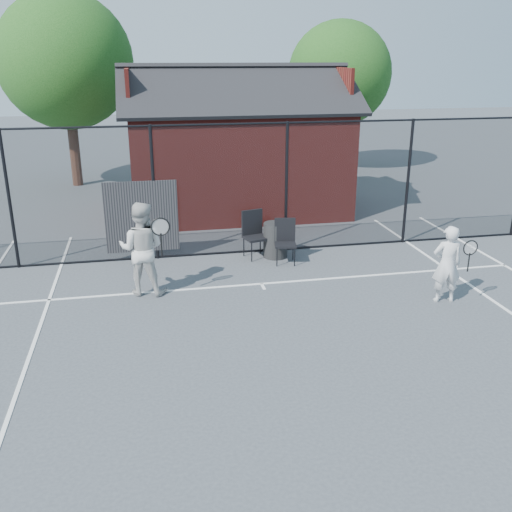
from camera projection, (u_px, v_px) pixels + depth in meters
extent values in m
plane|color=#3F4449|center=(302.00, 356.00, 8.77)|extent=(80.00, 80.00, 0.00)
cube|color=white|center=(262.00, 284.00, 11.54)|extent=(11.00, 0.06, 0.01)
cube|color=white|center=(263.00, 286.00, 11.40)|extent=(0.06, 0.30, 0.01)
cylinder|color=black|center=(9.00, 200.00, 11.96)|extent=(0.07, 0.07, 3.00)
cylinder|color=black|center=(154.00, 194.00, 12.52)|extent=(0.07, 0.07, 3.00)
cylinder|color=black|center=(286.00, 188.00, 13.08)|extent=(0.07, 0.07, 3.00)
cylinder|color=black|center=(408.00, 183.00, 13.64)|extent=(0.07, 0.07, 3.00)
cylinder|color=black|center=(243.00, 124.00, 12.41)|extent=(22.00, 0.04, 0.04)
cylinder|color=black|center=(244.00, 251.00, 13.38)|extent=(22.00, 0.04, 0.04)
cube|color=black|center=(243.00, 190.00, 12.89)|extent=(22.00, 3.00, 0.01)
cube|color=black|center=(142.00, 217.00, 12.61)|extent=(1.60, 0.04, 1.60)
cube|color=maroon|center=(236.00, 159.00, 16.69)|extent=(6.00, 4.00, 3.00)
cube|color=black|center=(241.00, 89.00, 15.09)|extent=(6.50, 2.36, 1.32)
cube|color=black|center=(230.00, 86.00, 16.94)|extent=(6.50, 2.36, 1.32)
cube|color=maroon|center=(128.00, 88.00, 15.46)|extent=(0.10, 2.80, 1.06)
cube|color=maroon|center=(335.00, 86.00, 16.56)|extent=(0.10, 2.80, 1.06)
cylinder|color=black|center=(75.00, 150.00, 19.99)|extent=(0.36, 0.36, 2.52)
sphere|color=#164313|center=(65.00, 61.00, 19.02)|extent=(4.48, 4.48, 4.48)
cylinder|color=black|center=(336.00, 142.00, 22.83)|extent=(0.36, 0.36, 2.23)
sphere|color=#164313|center=(340.00, 74.00, 21.97)|extent=(3.97, 3.97, 3.97)
imported|color=silver|center=(447.00, 264.00, 10.49)|extent=(0.59, 0.43, 1.48)
torus|color=black|center=(470.00, 248.00, 10.13)|extent=(0.29, 0.02, 0.29)
cylinder|color=black|center=(469.00, 262.00, 10.22)|extent=(0.03, 0.03, 0.35)
imported|color=silver|center=(142.00, 249.00, 10.82)|extent=(1.03, 0.89, 1.81)
torus|color=black|center=(160.00, 227.00, 10.38)|extent=(0.35, 0.03, 0.35)
cylinder|color=black|center=(161.00, 244.00, 10.49)|extent=(0.03, 0.03, 0.43)
cube|color=black|center=(256.00, 236.00, 12.89)|extent=(0.62, 0.64, 1.05)
cube|color=black|center=(285.00, 243.00, 12.54)|extent=(0.54, 0.55, 0.97)
cylinder|color=black|center=(275.00, 240.00, 12.98)|extent=(0.60, 0.60, 0.80)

